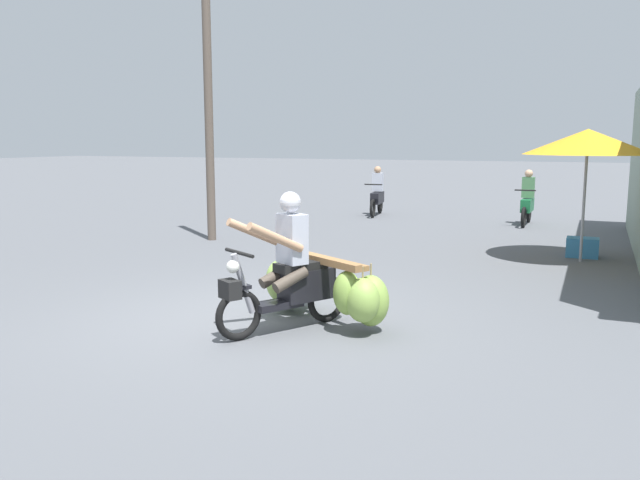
% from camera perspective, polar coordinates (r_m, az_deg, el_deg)
% --- Properties ---
extents(ground_plane, '(120.00, 120.00, 0.00)m').
position_cam_1_polar(ground_plane, '(7.93, -6.25, -6.91)').
color(ground_plane, '#56595E').
extents(motorbike_main_loaded, '(1.79, 1.98, 1.58)m').
position_cam_1_polar(motorbike_main_loaded, '(7.58, -0.92, -3.84)').
color(motorbike_main_loaded, black).
rests_on(motorbike_main_loaded, ground).
extents(motorbike_distant_ahead_left, '(0.50, 1.62, 1.40)m').
position_cam_1_polar(motorbike_distant_ahead_left, '(17.19, 17.86, 3.17)').
color(motorbike_distant_ahead_left, black).
rests_on(motorbike_distant_ahead_left, ground).
extents(motorbike_distant_ahead_right, '(0.50, 1.62, 1.40)m').
position_cam_1_polar(motorbike_distant_ahead_right, '(18.50, 5.07, 3.94)').
color(motorbike_distant_ahead_right, black).
rests_on(motorbike_distant_ahead_right, ground).
extents(market_umbrella_near_shop, '(2.18, 2.18, 2.33)m').
position_cam_1_polar(market_umbrella_near_shop, '(12.17, 22.60, 8.02)').
color(market_umbrella_near_shop, '#99999E').
rests_on(market_umbrella_near_shop, ground).
extents(produce_crate, '(0.56, 0.40, 0.36)m').
position_cam_1_polar(produce_crate, '(12.84, 22.19, -0.61)').
color(produce_crate, teal).
rests_on(produce_crate, ground).
extents(utility_pole, '(0.18, 0.18, 5.72)m').
position_cam_1_polar(utility_pole, '(14.01, -9.83, 11.67)').
color(utility_pole, brown).
rests_on(utility_pole, ground).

